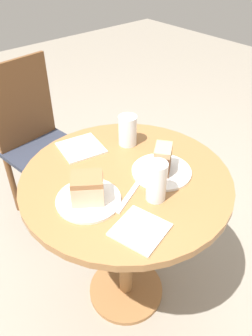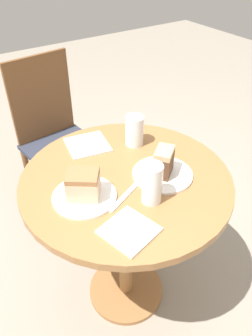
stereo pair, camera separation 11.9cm
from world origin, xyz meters
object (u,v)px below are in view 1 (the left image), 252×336
object	(u,v)px
cake_slice_near	(87,188)
cake_slice_far	(163,159)
glass_water	(156,184)
glass_lemonade	(128,132)
plate_near	(89,200)
plate_far	(161,171)
chair	(42,144)

from	to	relation	value
cake_slice_near	cake_slice_far	bearing A→B (deg)	-10.05
cake_slice_far	glass_water	size ratio (longest dim) A/B	0.74
glass_lemonade	glass_water	distance (m)	0.35
plate_near	plate_far	bearing A→B (deg)	-10.05
chair	glass_lemonade	size ratio (longest dim) A/B	7.26
plate_far	cake_slice_far	distance (m)	0.06
glass_water	plate_far	bearing A→B (deg)	35.34
cake_slice_far	chair	bearing A→B (deg)	94.38
plate_far	glass_lemonade	bearing A→B (deg)	81.61
chair	cake_slice_far	world-z (taller)	chair
cake_slice_near	glass_lemonade	world-z (taller)	glass_lemonade
plate_near	glass_water	size ratio (longest dim) A/B	1.50
glass_lemonade	chair	bearing A→B (deg)	99.02
cake_slice_near	plate_near	bearing A→B (deg)	180.00
chair	cake_slice_near	bearing A→B (deg)	-112.73
cake_slice_near	cake_slice_far	world-z (taller)	cake_slice_far
plate_near	glass_water	world-z (taller)	glass_water
cake_slice_near	glass_water	world-z (taller)	glass_water
glass_lemonade	cake_slice_near	bearing A→B (deg)	-151.56
plate_far	glass_water	size ratio (longest dim) A/B	1.52
chair	cake_slice_near	xyz separation A→B (m)	(-0.23, -0.82, 0.33)
plate_near	cake_slice_near	bearing A→B (deg)	0.00
plate_near	glass_lemonade	xyz separation A→B (m)	(0.33, 0.18, 0.05)
chair	cake_slice_far	size ratio (longest dim) A/B	8.59
plate_far	glass_water	xyz separation A→B (m)	(-0.12, -0.09, 0.06)
chair	glass_lemonade	distance (m)	0.73
plate_near	cake_slice_near	distance (m)	0.05
chair	plate_near	distance (m)	0.90
plate_near	plate_far	world-z (taller)	same
chair	plate_far	distance (m)	0.92
plate_near	glass_water	distance (m)	0.23
cake_slice_near	plate_far	bearing A→B (deg)	-10.05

